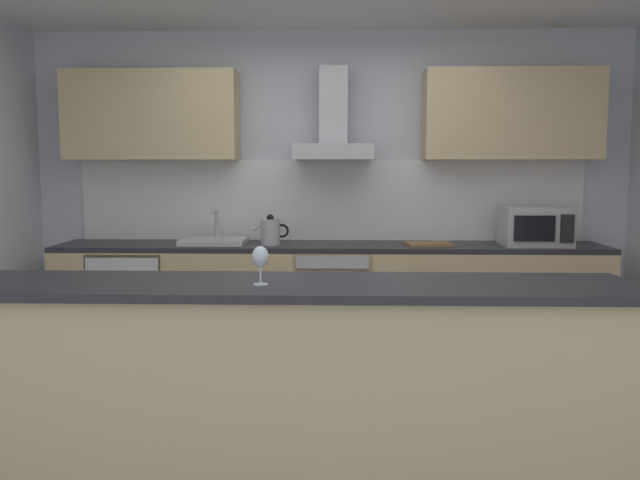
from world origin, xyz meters
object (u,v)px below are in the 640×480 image
at_px(kettle, 271,231).
at_px(wine_glass, 260,258).
at_px(range_hood, 333,131).
at_px(chopping_board, 428,244).
at_px(microwave, 535,226).
at_px(sink, 214,240).
at_px(oven, 333,300).
at_px(refrigerator, 135,303).

relative_size(kettle, wine_glass, 1.62).
xyz_separation_m(range_hood, chopping_board, (0.74, -0.15, -0.88)).
relative_size(microwave, chopping_board, 1.47).
distance_m(microwave, kettle, 2.04).
height_order(sink, chopping_board, sink).
xyz_separation_m(oven, range_hood, (0.00, 0.13, 1.33)).
bearing_deg(oven, kettle, -176.03).
height_order(oven, refrigerator, oven).
distance_m(refrigerator, sink, 0.82).
distance_m(oven, chopping_board, 0.86).
distance_m(sink, range_hood, 1.27).
bearing_deg(kettle, sink, 174.32).
xyz_separation_m(kettle, chopping_board, (1.22, 0.01, -0.09)).
xyz_separation_m(sink, kettle, (0.45, -0.04, 0.08)).
bearing_deg(range_hood, sink, -172.77).
distance_m(kettle, range_hood, 0.93).
height_order(sink, range_hood, range_hood).
bearing_deg(wine_glass, sink, 105.99).
distance_m(oven, wine_glass, 2.30).
bearing_deg(sink, kettle, -5.68).
distance_m(microwave, chopping_board, 0.83).
distance_m(refrigerator, chopping_board, 2.36).
xyz_separation_m(oven, wine_glass, (-0.30, -2.19, 0.63)).
bearing_deg(wine_glass, oven, 82.11).
height_order(oven, kettle, kettle).
xyz_separation_m(refrigerator, kettle, (1.09, -0.03, 0.58)).
height_order(sink, wine_glass, sink).
bearing_deg(microwave, chopping_board, 179.71).
relative_size(oven, chopping_board, 2.35).
xyz_separation_m(oven, kettle, (-0.49, -0.03, 0.55)).
height_order(refrigerator, microwave, microwave).
relative_size(refrigerator, wine_glass, 4.78).
relative_size(range_hood, wine_glass, 4.05).
relative_size(microwave, wine_glass, 2.81).
xyz_separation_m(refrigerator, chopping_board, (2.31, -0.02, 0.49)).
distance_m(refrigerator, wine_glass, 2.62).
relative_size(oven, refrigerator, 0.94).
distance_m(oven, microwave, 1.66).
bearing_deg(chopping_board, range_hood, 168.25).
bearing_deg(refrigerator, chopping_board, -0.52).
bearing_deg(range_hood, oven, -90.00).
height_order(oven, sink, sink).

